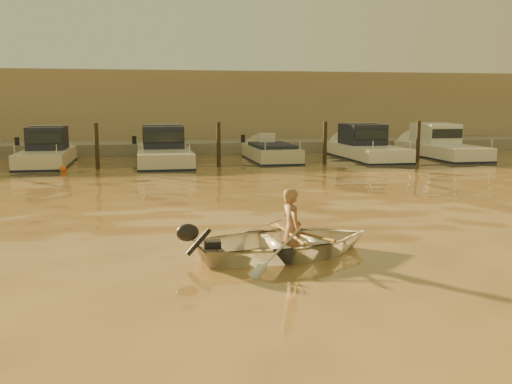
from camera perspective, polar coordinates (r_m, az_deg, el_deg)
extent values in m
plane|color=#8D5E38|center=(12.53, 5.51, -4.36)|extent=(160.00, 160.00, 0.00)
imported|color=silver|center=(10.90, 3.08, -5.06)|extent=(3.89, 3.08, 0.72)
imported|color=#8D6146|center=(10.88, 3.57, -3.76)|extent=(0.47, 0.63, 1.57)
cylinder|color=brown|center=(10.96, 4.28, -4.03)|extent=(0.85, 1.97, 0.13)
cylinder|color=brown|center=(10.88, 3.33, -4.12)|extent=(0.07, 2.10, 0.13)
cylinder|color=#2D2319|center=(25.62, -15.62, 4.20)|extent=(0.18, 0.18, 2.20)
cylinder|color=#2D2319|center=(25.76, -3.76, 4.54)|extent=(0.18, 0.18, 2.20)
cylinder|color=#2D2319|center=(26.87, 6.91, 4.68)|extent=(0.18, 0.18, 2.20)
cylinder|color=#2D2319|center=(28.68, 15.90, 4.67)|extent=(0.18, 0.18, 2.20)
sphere|color=#E75B1B|center=(25.25, -18.73, 2.17)|extent=(0.30, 0.30, 0.30)
sphere|color=silver|center=(24.73, -9.11, 2.40)|extent=(0.30, 0.30, 0.30)
sphere|color=orange|center=(26.41, 4.34, 2.90)|extent=(0.30, 0.30, 0.30)
sphere|color=silver|center=(28.22, 14.69, 3.02)|extent=(0.30, 0.30, 0.30)
cube|color=gray|center=(33.47, -5.13, 4.25)|extent=(52.00, 4.00, 1.00)
cube|color=#9E8466|center=(38.84, -6.06, 8.21)|extent=(46.00, 7.00, 4.80)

